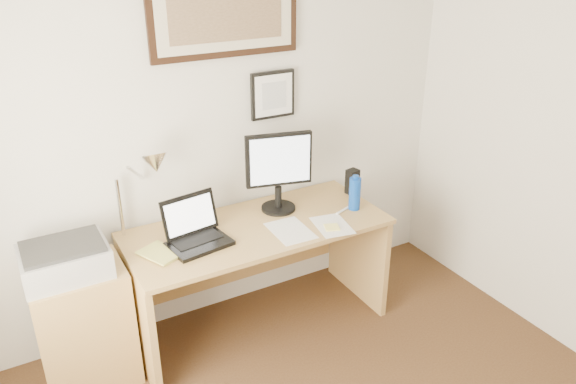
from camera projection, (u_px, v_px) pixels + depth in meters
wall_back at (207, 135)px, 3.45m from camera, size 3.50×0.02×2.50m
side_cabinet at (85, 327)px, 3.16m from camera, size 0.50×0.40×0.73m
water_bottle at (355, 194)px, 3.60m from camera, size 0.08×0.08×0.21m
bottle_cap at (356, 177)px, 3.55m from camera, size 0.04×0.04×0.02m
speaker at (352, 182)px, 3.83m from camera, size 0.09×0.08×0.17m
paper_sheet_a at (290, 231)px, 3.37m from camera, size 0.23×0.32×0.00m
paper_sheet_b at (332, 225)px, 3.43m from camera, size 0.25×0.31×0.00m
sticky_pad at (332, 227)px, 3.40m from camera, size 0.11×0.11×0.01m
marker_pen at (343, 210)px, 3.61m from camera, size 0.14×0.06×0.02m
book at (149, 260)px, 3.06m from camera, size 0.25×0.28×0.02m
desk at (252, 253)px, 3.60m from camera, size 1.60×0.70×0.75m
laptop at (196, 233)px, 3.23m from camera, size 0.37×0.34×0.26m
lcd_monitor at (279, 168)px, 3.51m from camera, size 0.42×0.22×0.52m
printer at (65, 260)px, 2.95m from camera, size 0.44×0.34×0.18m
desk_lamp at (152, 167)px, 3.14m from camera, size 0.29×0.27×0.53m
picture_large at (226, 16)px, 3.20m from camera, size 0.92×0.04×0.47m
picture_small at (273, 95)px, 3.54m from camera, size 0.30×0.03×0.30m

